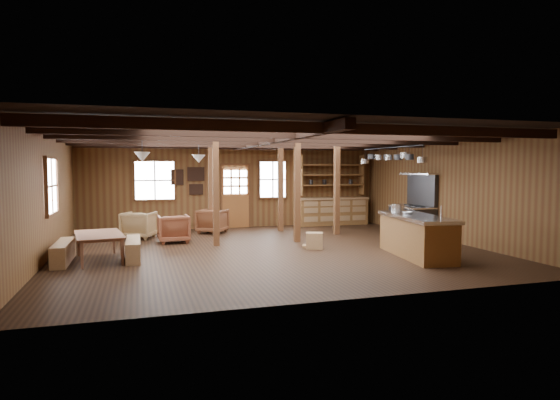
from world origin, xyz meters
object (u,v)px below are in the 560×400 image
object	(u,v)px
kitchen_island	(417,236)
dining_table	(101,247)
armchair_c	(139,225)
armchair_b	(213,221)
commercial_range	(414,215)
armchair_a	(174,229)

from	to	relation	value
kitchen_island	dining_table	xyz separation A→B (m)	(-6.80, 1.58, -0.18)
dining_table	armchair_c	size ratio (longest dim) A/B	1.99
kitchen_island	armchair_b	size ratio (longest dim) A/B	3.19
dining_table	armchair_c	world-z (taller)	armchair_c
kitchen_island	armchair_c	size ratio (longest dim) A/B	3.09
commercial_range	armchair_b	world-z (taller)	commercial_range
commercial_range	dining_table	size ratio (longest dim) A/B	1.11
armchair_c	armchair_a	bearing A→B (deg)	153.96
dining_table	armchair_b	bearing A→B (deg)	-48.84
armchair_b	armchair_c	xyz separation A→B (m)	(-2.17, -0.49, 0.01)
kitchen_island	dining_table	world-z (taller)	kitchen_island
armchair_a	armchair_c	xyz separation A→B (m)	(-0.89, 1.00, 0.01)
dining_table	armchair_a	size ratio (longest dim) A/B	2.04
commercial_range	armchair_b	size ratio (longest dim) A/B	2.27
kitchen_island	dining_table	bearing A→B (deg)	174.70
kitchen_island	commercial_range	distance (m)	3.35
kitchen_island	armchair_c	xyz separation A→B (m)	(-6.01, 4.63, -0.10)
armchair_b	dining_table	bearing A→B (deg)	83.44
dining_table	kitchen_island	bearing A→B (deg)	-112.03
kitchen_island	armchair_a	xyz separation A→B (m)	(-5.12, 3.63, -0.10)
armchair_a	kitchen_island	bearing A→B (deg)	142.20
kitchen_island	armchair_b	distance (m)	6.40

